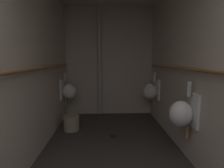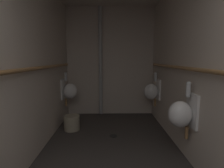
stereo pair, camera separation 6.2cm
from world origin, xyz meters
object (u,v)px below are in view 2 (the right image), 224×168
(urinal_right_mid, at_px, (182,113))
(floor_drain, at_px, (113,136))
(urinal_left_mid, at_px, (69,91))
(waste_bin, at_px, (72,123))
(standpipe_back_wall, at_px, (100,62))
(urinal_right_far, at_px, (152,91))

(urinal_right_mid, bearing_deg, floor_drain, 135.12)
(urinal_left_mid, relative_size, waste_bin, 2.51)
(urinal_right_mid, distance_m, floor_drain, 1.39)
(urinal_right_mid, xyz_separation_m, standpipe_back_wall, (-1.14, 2.12, 0.62))
(waste_bin, bearing_deg, standpipe_back_wall, 61.44)
(urinal_left_mid, bearing_deg, urinal_right_mid, -42.94)
(urinal_right_mid, distance_m, urinal_right_far, 1.62)
(urinal_left_mid, relative_size, urinal_right_far, 1.00)
(urinal_left_mid, height_order, urinal_right_far, same)
(urinal_left_mid, relative_size, floor_drain, 5.39)
(standpipe_back_wall, bearing_deg, waste_bin, -118.56)
(urinal_left_mid, xyz_separation_m, urinal_right_far, (1.82, -0.08, 0.00))
(urinal_left_mid, relative_size, standpipe_back_wall, 0.30)
(urinal_right_far, bearing_deg, floor_drain, -138.54)
(urinal_left_mid, distance_m, urinal_right_mid, 2.48)
(urinal_left_mid, xyz_separation_m, floor_drain, (0.96, -0.83, -0.68))
(urinal_right_far, distance_m, waste_bin, 1.81)
(urinal_right_mid, xyz_separation_m, floor_drain, (-0.86, 0.86, -0.68))
(urinal_right_mid, distance_m, standpipe_back_wall, 2.49)
(standpipe_back_wall, bearing_deg, floor_drain, -77.38)
(urinal_right_mid, relative_size, urinal_right_far, 1.00)
(urinal_left_mid, xyz_separation_m, urinal_right_mid, (1.82, -1.69, 0.00))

